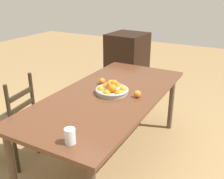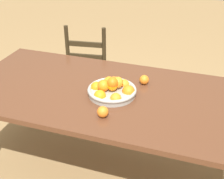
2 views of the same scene
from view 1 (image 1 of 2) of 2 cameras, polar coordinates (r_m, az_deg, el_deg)
The scene contains 8 objects.
ground_plane at distance 2.92m, azimuth -0.70°, elevation -14.53°, with size 12.00×12.00×0.00m, color #94744A.
dining_table at distance 2.58m, azimuth -0.77°, elevation -2.30°, with size 2.02×0.95×0.75m.
chair_near_window at distance 2.84m, azimuth -20.65°, elevation -6.94°, with size 0.45×0.45×0.93m.
cabinet at distance 4.39m, azimuth 3.32°, elevation 5.65°, with size 0.60×0.56×1.01m, color black.
fruit_bowl at distance 2.54m, azimuth -0.01°, elevation 0.11°, with size 0.33×0.33×0.14m.
orange_loose_0 at distance 2.47m, azimuth 5.56°, elevation -0.98°, with size 0.07×0.07×0.07m, color orange.
orange_loose_1 at distance 2.78m, azimuth -2.17°, elevation 1.81°, with size 0.07×0.07×0.07m, color orange.
drinking_glass at distance 1.79m, azimuth -9.16°, elevation -10.00°, with size 0.08×0.08×0.11m, color silver.
Camera 1 is at (-2.04, -1.15, 1.75)m, focal length 41.85 mm.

